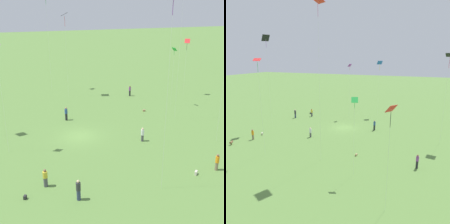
% 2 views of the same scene
% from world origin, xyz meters
% --- Properties ---
extents(ground_plane, '(240.00, 240.00, 0.00)m').
position_xyz_m(ground_plane, '(0.00, 0.00, 0.00)').
color(ground_plane, '#5B843D').
extents(person_0, '(0.49, 0.49, 1.65)m').
position_xyz_m(person_0, '(3.29, 6.61, 0.83)').
color(person_0, '#4C4C51').
rests_on(person_0, ground_plane).
extents(person_1, '(0.49, 0.49, 1.69)m').
position_xyz_m(person_1, '(11.14, 11.07, 0.85)').
color(person_1, '#847056').
rests_on(person_1, ground_plane).
extents(person_2, '(0.47, 0.47, 1.85)m').
position_xyz_m(person_2, '(12.07, -2.35, 0.93)').
color(person_2, '#333D5B').
rests_on(person_2, ground_plane).
extents(person_3, '(0.57, 0.57, 1.69)m').
position_xyz_m(person_3, '(9.39, -4.75, 0.83)').
color(person_3, '#4C4C51').
rests_on(person_3, ground_plane).
extents(person_4, '(0.44, 0.44, 1.73)m').
position_xyz_m(person_4, '(-13.36, 10.90, 0.88)').
color(person_4, '#232328').
rests_on(person_4, ground_plane).
extents(person_5, '(0.50, 0.50, 1.82)m').
position_xyz_m(person_5, '(-5.53, -0.77, 0.91)').
color(person_5, '#232328').
rests_on(person_5, ground_plane).
extents(kite_3, '(0.96, 0.95, 15.37)m').
position_xyz_m(kite_3, '(-20.59, -1.14, 14.21)').
color(kite_3, black).
rests_on(kite_3, ground_plane).
extents(kite_4, '(0.91, 0.98, 9.23)m').
position_xyz_m(kite_4, '(-11.30, 19.59, 8.54)').
color(kite_4, red).
rests_on(kite_4, ground_plane).
extents(kite_6, '(1.30, 1.22, 13.24)m').
position_xyz_m(kite_6, '(-16.15, 1.13, 12.58)').
color(kite_6, black).
rests_on(kite_6, ground_plane).
extents(kite_7, '(0.80, 0.68, 8.74)m').
position_xyz_m(kite_7, '(-6.96, 15.19, 8.06)').
color(kite_7, green).
rests_on(kite_7, ground_plane).
extents(picnic_bag_0, '(0.36, 0.32, 0.33)m').
position_xyz_m(picnic_bag_0, '(10.76, -6.53, 0.16)').
color(picnic_bag_0, '#262628').
rests_on(picnic_bag_0, ground_plane).
extents(picnic_bag_1, '(0.44, 0.43, 0.37)m').
position_xyz_m(picnic_bag_1, '(11.33, 8.78, 0.19)').
color(picnic_bag_1, beige).
rests_on(picnic_bag_1, ground_plane).
extents(picnic_bag_2, '(0.24, 0.41, 0.26)m').
position_xyz_m(picnic_bag_2, '(-5.77, 10.42, 0.13)').
color(picnic_bag_2, '#A58459').
rests_on(picnic_bag_2, ground_plane).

